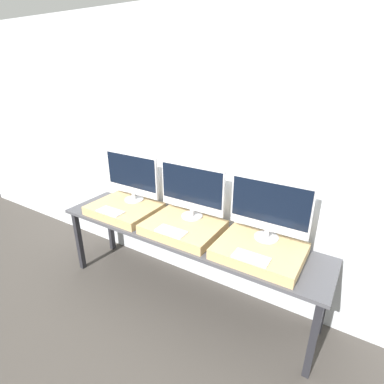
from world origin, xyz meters
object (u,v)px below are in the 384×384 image
monitor_left (132,176)px  monitor_right (269,209)px  monitor_center (192,190)px  keyboard_right (251,257)px  keyboard_left (110,211)px  keyboard_center (171,231)px

monitor_left → monitor_right: (1.41, 0.00, 0.00)m
monitor_left → monitor_center: (0.71, 0.00, 0.00)m
monitor_center → monitor_left: bearing=180.0°
monitor_right → keyboard_right: 0.42m
monitor_center → keyboard_right: monitor_center is taller
monitor_right → keyboard_right: size_ratio=2.40×
keyboard_left → keyboard_center: bearing=0.0°
monitor_right → keyboard_left: bearing=-166.9°
keyboard_left → monitor_right: (1.41, 0.33, 0.26)m
monitor_center → keyboard_center: monitor_center is taller
monitor_left → keyboard_right: bearing=-13.1°
monitor_left → keyboard_left: size_ratio=2.40×
monitor_center → keyboard_right: (0.71, -0.33, -0.26)m
keyboard_center → keyboard_right: same height
keyboard_left → keyboard_center: same height
keyboard_left → keyboard_center: size_ratio=1.00×
keyboard_left → keyboard_right: same height
monitor_left → keyboard_center: size_ratio=2.40×
monitor_center → keyboard_right: 0.82m
monitor_left → keyboard_right: monitor_left is taller
monitor_right → keyboard_right: (0.00, -0.33, -0.26)m
keyboard_right → monitor_center: bearing=155.0°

